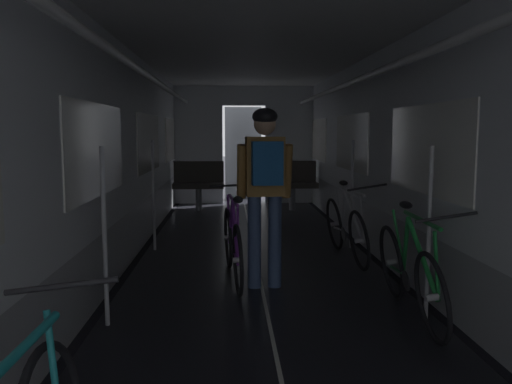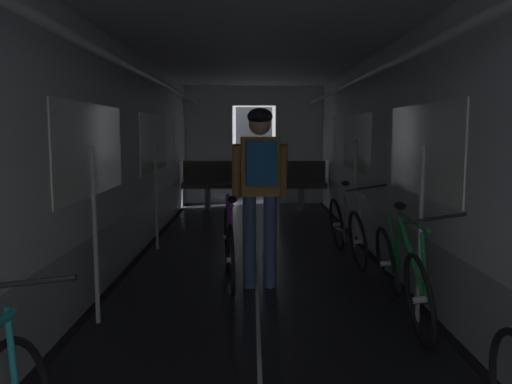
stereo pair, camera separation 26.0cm
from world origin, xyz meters
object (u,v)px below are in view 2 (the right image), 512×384
object	(u,v)px
bench_seat_far_left	(208,181)
bicycle_green	(401,273)
person_cyclist_aisle	(260,178)
bicycle_purple_in_aisle	(229,243)
bicycle_silver	(347,228)
bench_seat_far_right	(301,181)

from	to	relation	value
bench_seat_far_left	bicycle_green	size ratio (longest dim) A/B	0.58
person_cyclist_aisle	bicycle_purple_in_aisle	distance (m)	0.80
bicycle_green	bicycle_silver	bearing A→B (deg)	92.39
bench_seat_far_left	bicycle_silver	bearing A→B (deg)	-63.54
bicycle_silver	bench_seat_far_left	bearing A→B (deg)	116.46
bench_seat_far_right	bicycle_purple_in_aisle	world-z (taller)	bench_seat_far_right
bicycle_green	person_cyclist_aisle	bearing A→B (deg)	142.48
bench_seat_far_left	person_cyclist_aisle	distance (m)	5.16
bicycle_green	person_cyclist_aisle	distance (m)	1.57
bicycle_green	bicycle_purple_in_aisle	size ratio (longest dim) A/B	1.00
bicycle_silver	person_cyclist_aisle	xyz separation A→B (m)	(-1.04, -1.09, 0.69)
bicycle_purple_in_aisle	bench_seat_far_right	bearing A→B (deg)	76.19
bench_seat_far_left	bicycle_purple_in_aisle	bearing A→B (deg)	-82.58
bench_seat_far_right	bicycle_purple_in_aisle	size ratio (longest dim) A/B	0.58
bicycle_purple_in_aisle	bench_seat_far_left	bearing A→B (deg)	97.42
bicycle_silver	bicycle_purple_in_aisle	world-z (taller)	bicycle_silver
person_cyclist_aisle	bicycle_purple_in_aisle	world-z (taller)	person_cyclist_aisle
bench_seat_far_left	bicycle_silver	distance (m)	4.43
bench_seat_far_left	bicycle_green	bearing A→B (deg)	-70.86
bicycle_green	bicycle_silver	size ratio (longest dim) A/B	1.00
bench_seat_far_right	bicycle_purple_in_aisle	xyz separation A→B (m)	(-1.18, -4.79, -0.18)
bicycle_silver	bicycle_purple_in_aisle	distance (m)	1.58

